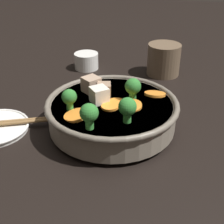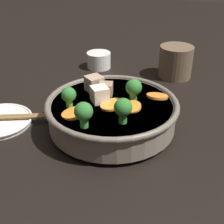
{
  "view_description": "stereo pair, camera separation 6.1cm",
  "coord_description": "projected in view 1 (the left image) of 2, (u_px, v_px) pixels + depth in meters",
  "views": [
    {
      "loc": [
        -0.54,
        -0.12,
        0.36
      ],
      "look_at": [
        0.0,
        0.0,
        0.04
      ],
      "focal_mm": 50.0,
      "sensor_mm": 36.0,
      "label": 1
    },
    {
      "loc": [
        -0.53,
        -0.18,
        0.36
      ],
      "look_at": [
        0.0,
        0.0,
        0.04
      ],
      "focal_mm": 50.0,
      "sensor_mm": 36.0,
      "label": 2
    }
  ],
  "objects": [
    {
      "name": "stirfry_bowl",
      "position": [
        112.0,
        111.0,
        0.64
      ],
      "size": [
        0.27,
        0.27,
        0.11
      ],
      "color": "slate",
      "rests_on": "ground_plane"
    },
    {
      "name": "tea_cup",
      "position": [
        86.0,
        61.0,
        0.94
      ],
      "size": [
        0.07,
        0.07,
        0.05
      ],
      "color": "white",
      "rests_on": "ground_plane"
    },
    {
      "name": "dark_mug",
      "position": [
        164.0,
        59.0,
        0.9
      ],
      "size": [
        0.12,
        0.09,
        0.09
      ],
      "color": "brown",
      "rests_on": "ground_plane"
    },
    {
      "name": "ground_plane",
      "position": [
        112.0,
        129.0,
        0.66
      ],
      "size": [
        3.0,
        3.0,
        0.0
      ],
      "primitive_type": "plane",
      "color": "black"
    }
  ]
}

